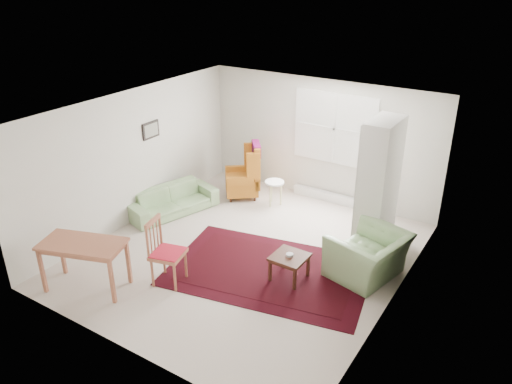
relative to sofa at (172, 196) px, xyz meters
The scene contains 10 objects.
room 2.32m from the sofa, ahead, with size 5.04×5.54×2.51m.
rug 2.82m from the sofa, 16.22° to the right, with size 3.16×2.03×0.03m, color black, non-canonical shape.
sofa is the anchor object (origin of this frame).
armchair 4.05m from the sofa, ahead, with size 1.13×0.99×0.88m, color #83A66F.
wingback_chair 1.56m from the sofa, 61.05° to the left, with size 0.68×0.72×1.19m, color #B96B1C, non-canonical shape.
coffee_table 3.17m from the sofa, 14.40° to the right, with size 0.52×0.52×0.42m, color #3F1E13, non-canonical shape.
stool 2.06m from the sofa, 42.11° to the left, with size 0.39×0.39×0.52m, color white, non-canonical shape.
cabinet 3.98m from the sofa, 14.59° to the left, with size 0.48×0.91×2.26m, color silver, non-canonical shape.
desk 2.68m from the sofa, 77.60° to the right, with size 1.24×0.62×0.78m, color #A25E41, non-canonical shape.
desk_chair 2.41m from the sofa, 50.21° to the right, with size 0.47×0.47×1.07m, color #A25E41, non-canonical shape.
Camera 1 is at (4.03, -6.07, 4.54)m, focal length 35.00 mm.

